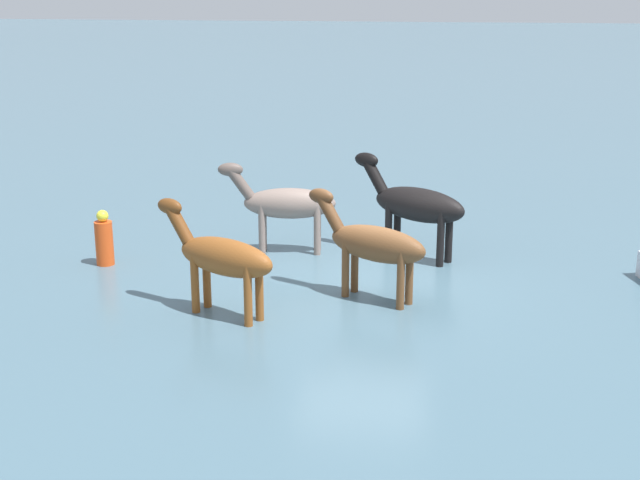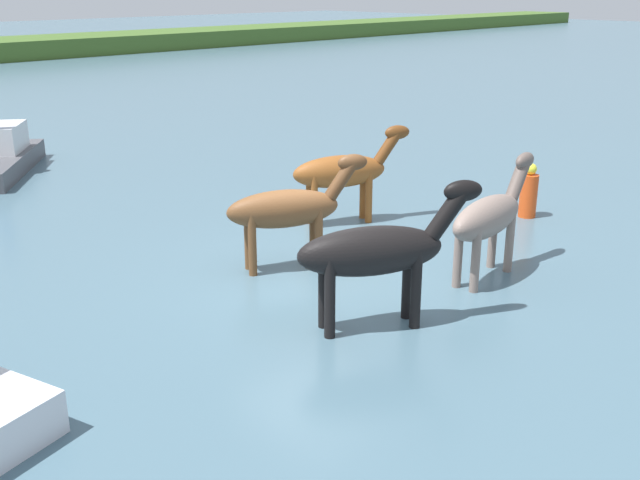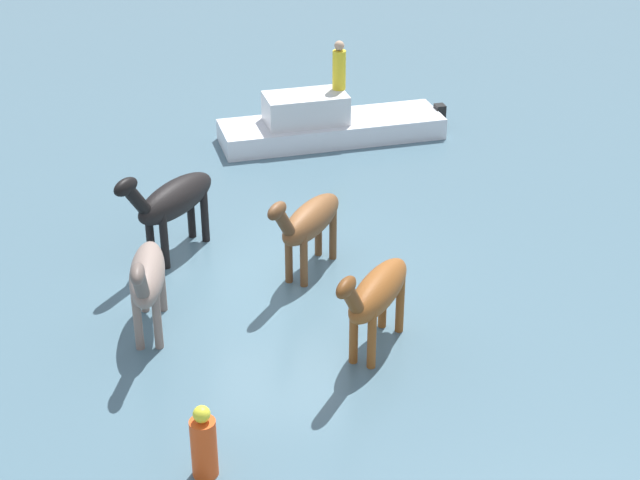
% 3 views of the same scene
% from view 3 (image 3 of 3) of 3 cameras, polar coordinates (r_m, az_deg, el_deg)
% --- Properties ---
extents(ground_plane, '(178.98, 178.98, 0.00)m').
position_cam_3_polar(ground_plane, '(18.10, -2.58, -2.16)').
color(ground_plane, '#476675').
extents(horse_mid_herd, '(2.35, 1.47, 1.91)m').
position_cam_3_polar(horse_mid_herd, '(17.74, -0.65, 1.09)').
color(horse_mid_herd, brown).
rests_on(horse_mid_herd, ground_plane).
extents(horse_gray_outer, '(2.50, 1.70, 2.07)m').
position_cam_3_polar(horse_gray_outer, '(18.53, -8.58, 2.30)').
color(horse_gray_outer, black).
rests_on(horse_gray_outer, ground_plane).
extents(horse_rear_stallion, '(2.39, 1.44, 1.93)m').
position_cam_3_polar(horse_rear_stallion, '(15.56, 3.29, -3.11)').
color(horse_rear_stallion, brown).
rests_on(horse_rear_stallion, ground_plane).
extents(horse_pinto_flank, '(2.48, 0.75, 1.92)m').
position_cam_3_polar(horse_pinto_flank, '(16.23, -10.06, -2.14)').
color(horse_pinto_flank, gray).
rests_on(horse_pinto_flank, ground_plane).
extents(boat_skiff_near, '(2.94, 5.67, 1.36)m').
position_cam_3_polar(boat_skiff_near, '(23.92, 0.41, 6.60)').
color(boat_skiff_near, silver).
rests_on(boat_skiff_near, ground_plane).
extents(person_spotter_bow, '(0.32, 0.32, 1.19)m').
position_cam_3_polar(person_spotter_bow, '(23.67, 1.12, 10.05)').
color(person_spotter_bow, yellow).
rests_on(person_spotter_bow, boat_skiff_near).
extents(buoy_channel_marker, '(0.36, 0.36, 1.14)m').
position_cam_3_polar(buoy_channel_marker, '(13.51, -6.79, -11.75)').
color(buoy_channel_marker, '#E54C19').
rests_on(buoy_channel_marker, ground_plane).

